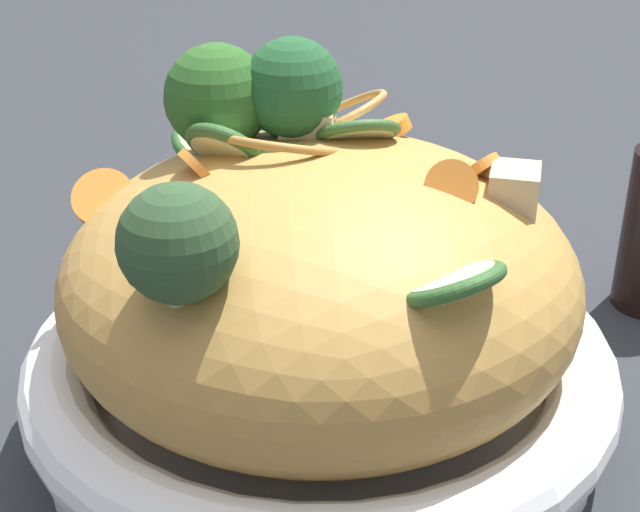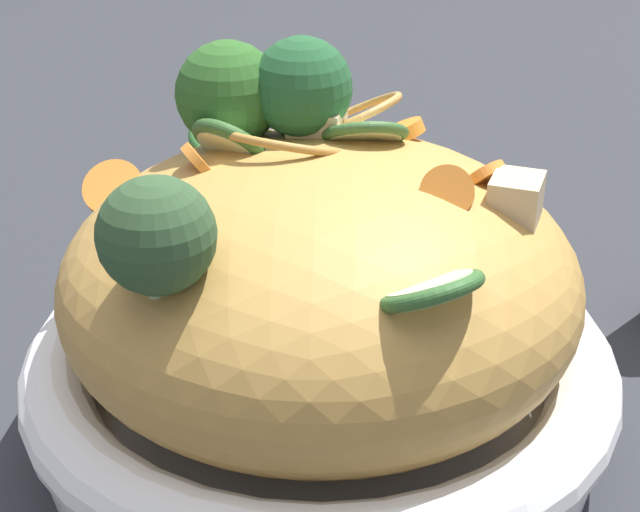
{
  "view_description": "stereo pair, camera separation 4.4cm",
  "coord_description": "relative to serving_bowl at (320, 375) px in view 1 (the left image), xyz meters",
  "views": [
    {
      "loc": [
        -0.3,
        0.25,
        0.3
      ],
      "look_at": [
        0.0,
        0.0,
        0.1
      ],
      "focal_mm": 52.54,
      "sensor_mm": 36.0,
      "label": 1
    },
    {
      "loc": [
        -0.32,
        0.22,
        0.3
      ],
      "look_at": [
        0.0,
        0.0,
        0.1
      ],
      "focal_mm": 52.54,
      "sensor_mm": 36.0,
      "label": 2
    }
  ],
  "objects": [
    {
      "name": "zucchini_slices",
      "position": [
        0.01,
        0.0,
        0.11
      ],
      "size": [
        0.23,
        0.11,
        0.05
      ],
      "color": "#BFE1A2",
      "rests_on": "serving_bowl"
    },
    {
      "name": "ground_plane",
      "position": [
        0.0,
        0.0,
        -0.03
      ],
      "size": [
        3.0,
        3.0,
        0.0
      ],
      "primitive_type": "plane",
      "color": "#292C30"
    },
    {
      "name": "carrot_coins",
      "position": [
        0.02,
        -0.01,
        0.1
      ],
      "size": [
        0.17,
        0.17,
        0.04
      ],
      "color": "orange",
      "rests_on": "serving_bowl"
    },
    {
      "name": "chicken_chunks",
      "position": [
        -0.01,
        -0.04,
        0.11
      ],
      "size": [
        0.13,
        0.08,
        0.04
      ],
      "color": "#CAB68D",
      "rests_on": "serving_bowl"
    },
    {
      "name": "broccoli_florets",
      "position": [
        0.03,
        0.03,
        0.13
      ],
      "size": [
        0.16,
        0.17,
        0.08
      ],
      "color": "#9AB876",
      "rests_on": "serving_bowl"
    },
    {
      "name": "serving_bowl",
      "position": [
        0.0,
        0.0,
        0.0
      ],
      "size": [
        0.29,
        0.29,
        0.06
      ],
      "color": "white",
      "rests_on": "ground_plane"
    },
    {
      "name": "noodle_heap",
      "position": [
        0.0,
        -0.0,
        0.06
      ],
      "size": [
        0.25,
        0.25,
        0.14
      ],
      "color": "#B88A42",
      "rests_on": "serving_bowl"
    }
  ]
}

